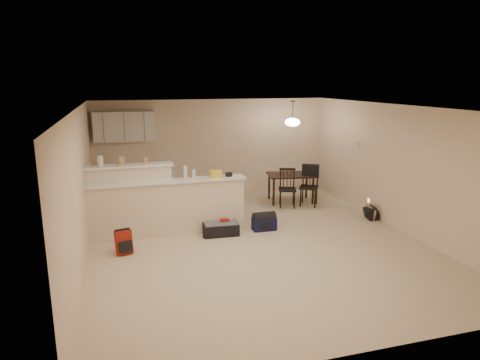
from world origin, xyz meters
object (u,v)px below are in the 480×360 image
object	(u,v)px
navy_duffel	(264,224)
suitcase	(220,229)
dining_chair_far	(309,186)
dining_table	(291,177)
red_backpack	(124,242)
pendant_lamp	(292,122)
black_daypack	(371,213)
dining_chair_near	(287,188)

from	to	relation	value
navy_duffel	suitcase	bearing A→B (deg)	-179.15
dining_chair_far	dining_table	bearing A→B (deg)	155.16
red_backpack	pendant_lamp	bearing A→B (deg)	16.38
black_daypack	suitcase	bearing A→B (deg)	99.27
dining_chair_near	black_daypack	bearing A→B (deg)	-25.27
pendant_lamp	dining_chair_far	distance (m)	1.60
pendant_lamp	dining_table	bearing A→B (deg)	26.57
dining_table	pendant_lamp	bearing A→B (deg)	-144.02
dining_table	dining_chair_far	world-z (taller)	dining_chair_far
pendant_lamp	suitcase	size ratio (longest dim) A/B	0.91
dining_table	black_daypack	bearing A→B (deg)	-47.89
dining_table	suitcase	distance (m)	2.90
suitcase	black_daypack	bearing A→B (deg)	2.69
red_backpack	navy_duffel	xyz separation A→B (m)	(2.76, 0.47, -0.08)
pendant_lamp	navy_duffel	world-z (taller)	pendant_lamp
suitcase	black_daypack	size ratio (longest dim) A/B	2.26
suitcase	navy_duffel	world-z (taller)	navy_duffel
pendant_lamp	red_backpack	xyz separation A→B (m)	(-4.08, -2.25, -1.78)
pendant_lamp	suitcase	world-z (taller)	pendant_lamp
pendant_lamp	dining_chair_far	world-z (taller)	pendant_lamp
dining_table	black_daypack	world-z (taller)	dining_table
pendant_lamp	suitcase	bearing A→B (deg)	-141.25
dining_chair_near	black_daypack	world-z (taller)	dining_chair_near
pendant_lamp	suitcase	distance (m)	3.42
black_daypack	navy_duffel	bearing A→B (deg)	99.27
suitcase	navy_duffel	xyz separation A→B (m)	(0.91, 0.00, 0.01)
dining_table	navy_duffel	distance (m)	2.28
dining_chair_far	red_backpack	size ratio (longest dim) A/B	2.35
pendant_lamp	black_daypack	distance (m)	2.82
dining_chair_far	navy_duffel	bearing A→B (deg)	-107.56
pendant_lamp	dining_chair_near	size ratio (longest dim) A/B	0.68
dining_chair_far	dining_chair_near	bearing A→B (deg)	-151.65
navy_duffel	black_daypack	bearing A→B (deg)	0.85
dining_chair_near	suitcase	size ratio (longest dim) A/B	1.35
dining_table	dining_chair_near	size ratio (longest dim) A/B	1.34
suitcase	red_backpack	world-z (taller)	red_backpack
dining_table	black_daypack	distance (m)	2.18
pendant_lamp	dining_chair_far	bearing A→B (deg)	-57.41
red_backpack	black_daypack	world-z (taller)	red_backpack
navy_duffel	red_backpack	bearing A→B (deg)	-169.56
red_backpack	dining_chair_far	bearing A→B (deg)	9.92
dining_chair_far	suitcase	distance (m)	2.87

